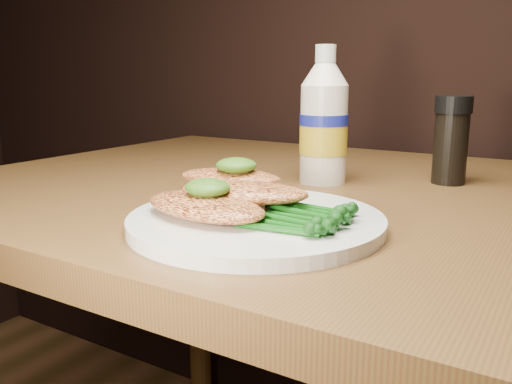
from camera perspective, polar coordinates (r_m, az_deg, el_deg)
The scene contains 9 objects.
plate at distance 0.56m, azimuth 0.01°, elevation -3.15°, with size 0.27×0.27×0.01m, color white.
chicken_front at distance 0.55m, azimuth -5.46°, elevation -1.53°, with size 0.15×0.08×0.02m, color #F4954D.
chicken_mid at distance 0.57m, azimuth -1.34°, elevation 0.02°, with size 0.14×0.07×0.02m, color #F4954D.
chicken_back at distance 0.62m, azimuth -2.81°, elevation 1.59°, with size 0.12×0.06×0.02m, color #F4954D.
pesto_front at distance 0.55m, azimuth -5.20°, elevation 0.46°, with size 0.05×0.05×0.02m, color #143407.
pesto_back at distance 0.61m, azimuth -2.12°, elevation 2.86°, with size 0.05×0.04×0.02m, color #143407.
broccolini_bundle at distance 0.53m, azimuth 4.54°, elevation -2.20°, with size 0.12×0.09×0.02m, color #125212, non-canonical shape.
mayo_bottle at distance 0.78m, azimuth 7.27°, elevation 8.13°, with size 0.07×0.07×0.20m, color #F3E4CE, non-canonical shape.
pepper_grinder at distance 0.82m, azimuth 20.10°, elevation 5.20°, with size 0.05×0.05×0.13m, color black, non-canonical shape.
Camera 1 is at (0.26, 0.37, 0.91)m, focal length 37.47 mm.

